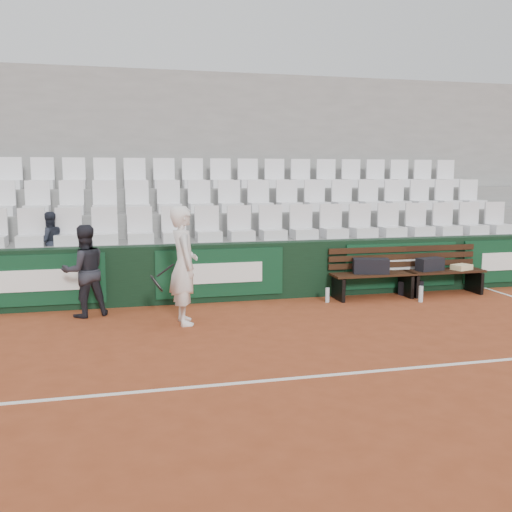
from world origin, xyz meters
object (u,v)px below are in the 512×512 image
(bench_right, at_px, (443,282))
(spectator_c, at_px, (48,215))
(water_bottle_far, at_px, (421,294))
(ball_kid, at_px, (84,271))
(bench_left, at_px, (373,286))
(sports_bag_right, at_px, (430,264))
(sports_bag_left, at_px, (371,266))
(tennis_player, at_px, (184,265))
(water_bottle_near, at_px, (327,295))
(sports_bag_ground, at_px, (411,288))

(bench_right, distance_m, spectator_c, 7.10)
(bench_right, xyz_separation_m, water_bottle_far, (-0.73, -0.49, -0.09))
(ball_kid, xyz_separation_m, spectator_c, (-0.61, 1.11, 0.79))
(bench_left, bearing_deg, sports_bag_right, 0.96)
(bench_right, height_order, ball_kid, ball_kid)
(sports_bag_left, distance_m, water_bottle_far, 0.97)
(bench_left, relative_size, ball_kid, 1.05)
(sports_bag_left, distance_m, ball_kid, 4.85)
(water_bottle_far, xyz_separation_m, tennis_player, (-4.14, -0.46, 0.73))
(spectator_c, bearing_deg, bench_left, 147.87)
(water_bottle_near, height_order, ball_kid, ball_kid)
(sports_bag_left, distance_m, sports_bag_right, 1.18)
(water_bottle_near, distance_m, water_bottle_far, 1.62)
(tennis_player, bearing_deg, water_bottle_far, 6.34)
(sports_bag_right, xyz_separation_m, water_bottle_near, (-2.03, -0.15, -0.44))
(bench_right, relative_size, water_bottle_near, 5.92)
(bench_right, relative_size, water_bottle_far, 5.38)
(sports_bag_left, xyz_separation_m, water_bottle_far, (0.73, -0.48, -0.44))
(bench_right, height_order, water_bottle_far, bench_right)
(bench_right, relative_size, ball_kid, 1.05)
(sports_bag_right, xyz_separation_m, spectator_c, (-6.64, 0.93, 0.94))
(tennis_player, xyz_separation_m, spectator_c, (-2.05, 1.90, 0.64))
(water_bottle_far, xyz_separation_m, ball_kid, (-5.58, 0.33, 0.57))
(bench_right, bearing_deg, sports_bag_ground, 171.30)
(water_bottle_near, bearing_deg, bench_right, 3.35)
(bench_right, xyz_separation_m, sports_bag_left, (-1.46, -0.02, 0.36))
(sports_bag_left, height_order, water_bottle_far, sports_bag_left)
(ball_kid, bearing_deg, sports_bag_ground, 163.65)
(ball_kid, bearing_deg, water_bottle_far, 157.70)
(water_bottle_far, bearing_deg, tennis_player, -173.66)
(bench_left, distance_m, sports_bag_ground, 0.82)
(sports_bag_left, xyz_separation_m, ball_kid, (-4.85, -0.15, 0.13))
(tennis_player, distance_m, spectator_c, 2.87)
(bench_left, xyz_separation_m, bench_right, (1.41, 0.00, 0.00))
(bench_left, relative_size, water_bottle_far, 5.38)
(sports_bag_right, height_order, water_bottle_near, sports_bag_right)
(sports_bag_right, relative_size, water_bottle_near, 1.96)
(sports_bag_right, bearing_deg, water_bottle_far, -131.86)
(sports_bag_right, distance_m, ball_kid, 6.04)
(bench_right, xyz_separation_m, tennis_player, (-4.87, -0.95, 0.64))
(sports_bag_right, xyz_separation_m, tennis_player, (-4.59, -0.97, 0.30))
(sports_bag_ground, distance_m, ball_kid, 5.75)
(tennis_player, xyz_separation_m, ball_kid, (-1.44, 0.79, -0.16))
(bench_left, xyz_separation_m, spectator_c, (-5.51, 0.95, 1.28))
(sports_bag_ground, xyz_separation_m, spectator_c, (-6.32, 0.86, 1.38))
(ball_kid, bearing_deg, tennis_player, 132.39)
(water_bottle_near, bearing_deg, sports_bag_left, 7.83)
(sports_bag_left, bearing_deg, sports_bag_ground, 7.27)
(sports_bag_right, bearing_deg, bench_right, -2.94)
(bench_right, relative_size, sports_bag_right, 3.02)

